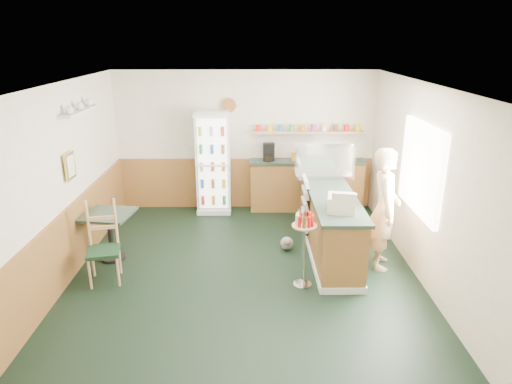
{
  "coord_description": "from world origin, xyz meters",
  "views": [
    {
      "loc": [
        0.12,
        -5.74,
        3.29
      ],
      "look_at": [
        0.18,
        0.6,
        1.12
      ],
      "focal_mm": 32.0,
      "sensor_mm": 36.0,
      "label": 1
    }
  ],
  "objects_px": {
    "cash_register": "(341,203)",
    "cafe_table": "(110,227)",
    "shopkeeper": "(384,209)",
    "condiment_stand": "(304,237)",
    "display_case": "(324,160)",
    "drinks_fridge": "(213,162)",
    "cafe_chair": "(104,239)"
  },
  "relations": [
    {
      "from": "cash_register",
      "to": "cafe_table",
      "type": "bearing_deg",
      "value": -178.31
    },
    {
      "from": "shopkeeper",
      "to": "condiment_stand",
      "type": "bearing_deg",
      "value": 125.84
    },
    {
      "from": "cafe_table",
      "to": "display_case",
      "type": "bearing_deg",
      "value": 17.57
    },
    {
      "from": "display_case",
      "to": "shopkeeper",
      "type": "distance_m",
      "value": 1.55
    },
    {
      "from": "drinks_fridge",
      "to": "shopkeeper",
      "type": "xyz_separation_m",
      "value": [
        2.67,
        -2.32,
        -0.08
      ]
    },
    {
      "from": "shopkeeper",
      "to": "cafe_chair",
      "type": "relative_size",
      "value": 1.57
    },
    {
      "from": "display_case",
      "to": "condiment_stand",
      "type": "relative_size",
      "value": 0.92
    },
    {
      "from": "condiment_stand",
      "to": "drinks_fridge",
      "type": "bearing_deg",
      "value": 116.54
    },
    {
      "from": "drinks_fridge",
      "to": "cafe_table",
      "type": "height_order",
      "value": "drinks_fridge"
    },
    {
      "from": "display_case",
      "to": "cafe_table",
      "type": "relative_size",
      "value": 1.24
    },
    {
      "from": "drinks_fridge",
      "to": "cafe_chair",
      "type": "xyz_separation_m",
      "value": [
        -1.32,
        -2.66,
        -0.38
      ]
    },
    {
      "from": "drinks_fridge",
      "to": "condiment_stand",
      "type": "height_order",
      "value": "drinks_fridge"
    },
    {
      "from": "cash_register",
      "to": "cafe_table",
      "type": "xyz_separation_m",
      "value": [
        -3.4,
        0.57,
        -0.58
      ]
    },
    {
      "from": "shopkeeper",
      "to": "condiment_stand",
      "type": "xyz_separation_m",
      "value": [
        -1.23,
        -0.56,
        -0.18
      ]
    },
    {
      "from": "shopkeeper",
      "to": "drinks_fridge",
      "type": "bearing_deg",
      "value": 60.1
    },
    {
      "from": "cash_register",
      "to": "shopkeeper",
      "type": "bearing_deg",
      "value": 35.43
    },
    {
      "from": "shopkeeper",
      "to": "cafe_table",
      "type": "relative_size",
      "value": 2.32
    },
    {
      "from": "drinks_fridge",
      "to": "cafe_table",
      "type": "bearing_deg",
      "value": -124.84
    },
    {
      "from": "drinks_fridge",
      "to": "cafe_chair",
      "type": "relative_size",
      "value": 1.7
    },
    {
      "from": "cash_register",
      "to": "cafe_table",
      "type": "distance_m",
      "value": 3.5
    },
    {
      "from": "drinks_fridge",
      "to": "cash_register",
      "type": "xyz_separation_m",
      "value": [
        1.97,
        -2.63,
        0.13
      ]
    },
    {
      "from": "display_case",
      "to": "cafe_chair",
      "type": "bearing_deg",
      "value": -153.02
    },
    {
      "from": "condiment_stand",
      "to": "display_case",
      "type": "bearing_deg",
      "value": 74.52
    },
    {
      "from": "display_case",
      "to": "cash_register",
      "type": "bearing_deg",
      "value": -90.0
    },
    {
      "from": "display_case",
      "to": "cafe_chair",
      "type": "xyz_separation_m",
      "value": [
        -3.29,
        -1.67,
        -0.68
      ]
    },
    {
      "from": "cash_register",
      "to": "shopkeeper",
      "type": "xyz_separation_m",
      "value": [
        0.7,
        0.31,
        -0.21
      ]
    },
    {
      "from": "condiment_stand",
      "to": "cafe_chair",
      "type": "height_order",
      "value": "cafe_chair"
    },
    {
      "from": "condiment_stand",
      "to": "cafe_table",
      "type": "bearing_deg",
      "value": 164.04
    },
    {
      "from": "drinks_fridge",
      "to": "shopkeeper",
      "type": "distance_m",
      "value": 3.53
    },
    {
      "from": "display_case",
      "to": "cafe_chair",
      "type": "distance_m",
      "value": 3.75
    },
    {
      "from": "cash_register",
      "to": "condiment_stand",
      "type": "height_order",
      "value": "cash_register"
    },
    {
      "from": "cafe_table",
      "to": "drinks_fridge",
      "type": "bearing_deg",
      "value": 55.16
    }
  ]
}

